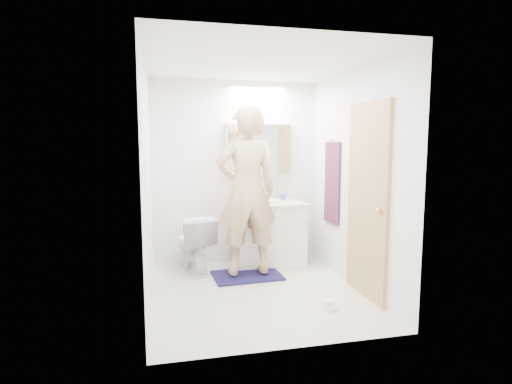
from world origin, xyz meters
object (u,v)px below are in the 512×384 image
object	(u,v)px
toilet	(194,243)
soap_bottle_b	(254,194)
toilet_paper_roll	(329,305)
medicine_cabinet	(259,150)
soap_bottle_a	(246,194)
vanity_cabinet	(268,235)
person	(247,191)
toothbrush_cup	(283,197)

from	to	relation	value
toilet	soap_bottle_b	bearing A→B (deg)	-172.24
toilet_paper_roll	toilet	bearing A→B (deg)	128.44
medicine_cabinet	toilet_paper_roll	size ratio (longest dim) A/B	8.00
soap_bottle_a	soap_bottle_b	world-z (taller)	soap_bottle_a
vanity_cabinet	soap_bottle_a	bearing A→B (deg)	150.66
toilet	soap_bottle_a	world-z (taller)	soap_bottle_a
vanity_cabinet	soap_bottle_b	size ratio (longest dim) A/B	5.08
soap_bottle_a	toilet_paper_roll	distance (m)	2.00
soap_bottle_a	toilet_paper_roll	xyz separation A→B (m)	(0.47, -1.74, -0.87)
toilet	person	world-z (taller)	person
medicine_cabinet	toothbrush_cup	bearing A→B (deg)	-8.83
soap_bottle_b	toothbrush_cup	world-z (taller)	soap_bottle_b
person	toothbrush_cup	world-z (taller)	person
person	toothbrush_cup	distance (m)	0.88
toilet	soap_bottle_b	xyz separation A→B (m)	(0.83, 0.30, 0.55)
soap_bottle_a	toothbrush_cup	world-z (taller)	soap_bottle_a
medicine_cabinet	soap_bottle_a	bearing A→B (deg)	-162.87
medicine_cabinet	soap_bottle_b	xyz separation A→B (m)	(-0.07, -0.03, -0.59)
person	toilet	bearing A→B (deg)	-32.35
person	soap_bottle_a	distance (m)	0.62
soap_bottle_a	toothbrush_cup	size ratio (longest dim) A/B	2.23
medicine_cabinet	soap_bottle_b	distance (m)	0.60
vanity_cabinet	toilet_paper_roll	size ratio (longest dim) A/B	8.18
toilet_paper_roll	toothbrush_cup	bearing A→B (deg)	88.33
soap_bottle_b	toothbrush_cup	bearing A→B (deg)	-2.95
toilet	toothbrush_cup	size ratio (longest dim) A/B	8.12
medicine_cabinet	person	size ratio (longest dim) A/B	0.45
soap_bottle_a	soap_bottle_b	xyz separation A→B (m)	(0.13, 0.03, -0.01)
vanity_cabinet	soap_bottle_a	distance (m)	0.61
toilet	toilet_paper_roll	size ratio (longest dim) A/B	6.55
vanity_cabinet	person	size ratio (longest dim) A/B	0.46
vanity_cabinet	person	bearing A→B (deg)	-129.63
person	toilet_paper_roll	size ratio (longest dim) A/B	17.87
medicine_cabinet	vanity_cabinet	bearing A→B (deg)	-71.02
medicine_cabinet	toilet_paper_roll	xyz separation A→B (m)	(0.27, -1.80, -1.45)
vanity_cabinet	soap_bottle_b	world-z (taller)	soap_bottle_b
vanity_cabinet	medicine_cabinet	bearing A→B (deg)	108.98
soap_bottle_a	toothbrush_cup	distance (m)	0.52
vanity_cabinet	toilet	size ratio (longest dim) A/B	1.25
soap_bottle_b	toothbrush_cup	distance (m)	0.39
toothbrush_cup	toilet_paper_roll	distance (m)	1.93
soap_bottle_a	toilet	bearing A→B (deg)	-159.29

